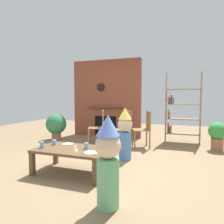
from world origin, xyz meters
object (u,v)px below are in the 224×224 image
Objects in this scene: paper_plate_front at (68,144)px; potted_plant_short at (56,125)px; birthday_cake_slice at (75,148)px; paper_cup_near_left at (42,145)px; paper_plate_rear at (91,153)px; child_in_pink at (125,132)px; child_with_cone_hat at (108,159)px; bookshelf at (180,111)px; dining_chair_left at (100,125)px; dining_chair_right at (145,127)px; potted_plant_tall at (217,134)px; dining_chair_middle at (125,126)px; paper_cup_near_right at (54,142)px; coffee_table at (72,152)px; paper_cup_center at (86,146)px.

paper_plate_front is 0.26× the size of potted_plant_short.
paper_cup_near_left is at bearing -176.72° from birthday_cake_slice.
birthday_cake_slice is at bearing -49.45° from potted_plant_short.
paper_cup_near_left is 0.14× the size of potted_plant_short.
paper_plate_rear is 0.20× the size of child_in_pink.
potted_plant_short is at bearing -6.48° from child_with_cone_hat.
dining_chair_left is at bearing -155.46° from bookshelf.
dining_chair_right reaches higher than paper_plate_rear.
child_in_pink reaches higher than dining_chair_right.
potted_plant_tall is at bearing 51.33° from paper_plate_rear.
dining_chair_middle is (0.71, -0.02, 0.00)m from dining_chair_left.
dining_chair_left reaches higher than paper_cup_near_right.
bookshelf reaches higher than coffee_table.
dining_chair_left is 0.71m from dining_chair_middle.
child_with_cone_hat reaches higher than paper_cup_center.
coffee_table is 0.51m from paper_cup_near_left.
bookshelf is 3.33m from paper_plate_rear.
coffee_table is 1.22m from child_with_cone_hat.
potted_plant_tall is (2.13, 0.40, -0.13)m from dining_chair_middle.
dining_chair_right is at bearing -0.84° from potted_plant_short.
paper_plate_front is at bearing 43.59° from dining_chair_middle.
child_in_pink is 1.44m from dining_chair_left.
dining_chair_right reaches higher than paper_cup_near_left.
dining_chair_middle is at bearing -132.23° from child_in_pink.
child_in_pink is (0.20, 1.13, 0.13)m from paper_plate_rear.
child_in_pink is (0.38, 0.92, 0.09)m from paper_cup_center.
paper_cup_near_right is 0.24m from paper_plate_front.
potted_plant_tall is at bearing 39.33° from paper_plate_front.
child_with_cone_hat is 3.53m from potted_plant_tall.
dining_chair_right is 1.37× the size of potted_plant_tall.
child_in_pink reaches higher than dining_chair_middle.
coffee_table is at bearing 51.15° from dining_chair_middle.
paper_cup_near_right is at bearing 36.34° from dining_chair_right.
child_in_pink is (-0.30, 1.75, -0.01)m from child_with_cone_hat.
paper_cup_center is (0.23, 0.05, 0.10)m from coffee_table.
birthday_cake_slice is at bearing 1.03° from child_with_cone_hat.
potted_plant_tall is 4.27m from potted_plant_short.
dining_chair_left reaches higher than coffee_table.
paper_cup_center is at bearing -45.56° from potted_plant_short.
dining_chair_left is 2.86m from potted_plant_tall.
child_in_pink reaches higher than potted_plant_tall.
paper_plate_front is 0.73m from paper_plate_rear.
paper_cup_near_right is 2.33m from dining_chair_right.
paper_plate_rear is 0.23× the size of dining_chair_right.
paper_plate_rear is at bearing 62.64° from dining_chair_middle.
child_in_pink is at bearing 57.73° from coffee_table.
child_with_cone_hat is at bearing -50.69° from paper_plate_rear.
coffee_table is 5.75× the size of paper_plate_rear.
paper_cup_near_right is at bearing 174.84° from paper_cup_center.
bookshelf reaches higher than birthday_cake_slice.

